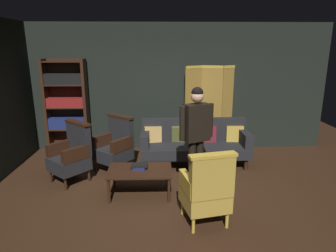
# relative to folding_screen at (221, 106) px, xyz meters

# --- Properties ---
(ground_plane) EXTENTS (10.00, 10.00, 0.00)m
(ground_plane) POSITION_rel_folding_screen_xyz_m (-1.24, -2.36, -0.99)
(ground_plane) COLOR #331E11
(back_wall) EXTENTS (7.20, 0.10, 2.80)m
(back_wall) POSITION_rel_folding_screen_xyz_m (-1.24, 0.09, 0.41)
(back_wall) COLOR black
(back_wall) RESTS_ON ground_plane
(folding_screen) EXTENTS (1.70, 0.37, 1.90)m
(folding_screen) POSITION_rel_folding_screen_xyz_m (0.00, 0.00, 0.00)
(folding_screen) COLOR olive
(folding_screen) RESTS_ON ground_plane
(bookshelf) EXTENTS (0.90, 0.32, 2.05)m
(bookshelf) POSITION_rel_folding_screen_xyz_m (-3.39, -0.17, 0.09)
(bookshelf) COLOR black
(bookshelf) RESTS_ON ground_plane
(velvet_couch) EXTENTS (2.12, 0.78, 0.88)m
(velvet_couch) POSITION_rel_folding_screen_xyz_m (-0.69, -0.90, -0.53)
(velvet_couch) COLOR black
(velvet_couch) RESTS_ON ground_plane
(coffee_table) EXTENTS (1.00, 0.64, 0.42)m
(coffee_table) POSITION_rel_folding_screen_xyz_m (-1.70, -2.23, -0.61)
(coffee_table) COLOR black
(coffee_table) RESTS_ON ground_plane
(armchair_gilt_accent) EXTENTS (0.69, 0.69, 1.04)m
(armchair_gilt_accent) POSITION_rel_folding_screen_xyz_m (-0.78, -3.07, -0.50)
(armchair_gilt_accent) COLOR gold
(armchair_gilt_accent) RESTS_ON ground_plane
(armchair_wing_left) EXTENTS (0.82, 0.82, 1.04)m
(armchair_wing_left) POSITION_rel_folding_screen_xyz_m (-2.91, -1.68, -0.50)
(armchair_wing_left) COLOR black
(armchair_wing_left) RESTS_ON ground_plane
(armchair_wing_right) EXTENTS (0.81, 0.81, 1.04)m
(armchair_wing_right) POSITION_rel_folding_screen_xyz_m (-2.22, -1.21, -0.50)
(armchair_wing_right) COLOR black
(armchair_wing_right) RESTS_ON ground_plane
(standing_figure) EXTENTS (0.55, 0.35, 1.70)m
(standing_figure) POSITION_rel_folding_screen_xyz_m (-0.81, -2.11, 0.04)
(standing_figure) COLOR black
(standing_figure) RESTS_ON ground_plane
(book_navy_cloth) EXTENTS (0.23, 0.20, 0.04)m
(book_navy_cloth) POSITION_rel_folding_screen_xyz_m (-1.71, -2.17, -0.55)
(book_navy_cloth) COLOR navy
(book_navy_cloth) RESTS_ON coffee_table
(book_black_cloth) EXTENTS (0.26, 0.16, 0.04)m
(book_black_cloth) POSITION_rel_folding_screen_xyz_m (-1.71, -2.17, -0.51)
(book_black_cloth) COLOR black
(book_black_cloth) RESTS_ON book_navy_cloth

